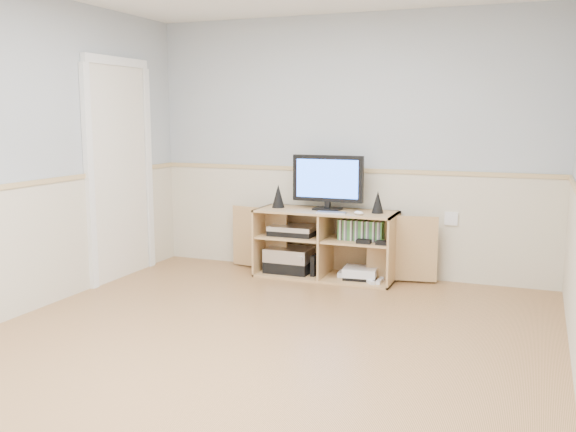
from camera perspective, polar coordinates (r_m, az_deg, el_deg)
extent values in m
cube|color=tan|center=(4.43, -3.01, -11.64)|extent=(4.00, 4.50, 0.02)
cube|color=#9EA6AB|center=(5.31, -23.37, 5.01)|extent=(0.02, 4.50, 2.50)
cube|color=#9EA6AB|center=(6.28, 5.45, 6.21)|extent=(4.00, 0.02, 2.50)
cube|color=beige|center=(6.35, 5.31, -0.58)|extent=(4.00, 0.01, 1.00)
cube|color=tan|center=(6.27, 5.36, 4.10)|extent=(4.00, 0.02, 0.04)
cube|color=white|center=(6.30, -14.74, 3.68)|extent=(0.03, 0.82, 2.00)
cube|color=tan|center=(6.23, 3.34, -5.34)|extent=(1.34, 0.50, 0.02)
cube|color=tan|center=(6.11, 3.39, 0.40)|extent=(1.34, 0.50, 0.02)
cube|color=tan|center=(6.39, -2.26, -2.08)|extent=(0.02, 0.50, 0.65)
cube|color=tan|center=(6.00, 9.36, -2.93)|extent=(0.02, 0.50, 0.65)
cube|color=tan|center=(6.39, 4.03, -2.10)|extent=(1.34, 0.02, 0.65)
cube|color=tan|center=(6.16, 3.36, -2.50)|extent=(0.02, 0.48, 0.61)
cube|color=tan|center=(6.26, 0.46, -1.79)|extent=(0.64, 0.46, 0.02)
cube|color=tan|center=(6.06, 6.37, -2.21)|extent=(0.64, 0.46, 0.02)
cube|color=tan|center=(6.48, -2.55, -1.93)|extent=(0.64, 0.13, 0.61)
cube|color=tan|center=(6.05, 10.09, -2.85)|extent=(0.64, 0.13, 0.61)
cube|color=black|center=(6.15, 3.53, 0.64)|extent=(0.26, 0.18, 0.02)
cube|color=black|center=(6.14, 3.54, 1.01)|extent=(0.05, 0.04, 0.06)
cube|color=black|center=(6.11, 3.56, 3.35)|extent=(0.69, 0.05, 0.44)
cube|color=#3069FF|center=(6.09, 3.48, 3.32)|extent=(0.61, 0.01, 0.36)
cone|color=black|center=(6.28, -0.87, 1.79)|extent=(0.12, 0.12, 0.23)
cone|color=black|center=(5.98, 7.98, 1.23)|extent=(0.11, 0.11, 0.21)
cube|color=silver|center=(5.94, 3.89, 0.31)|extent=(0.28, 0.13, 0.01)
ellipsoid|color=white|center=(5.87, 6.29, 0.28)|extent=(0.11, 0.10, 0.04)
cube|color=black|center=(6.34, 0.12, -4.48)|extent=(0.44, 0.33, 0.11)
cube|color=silver|center=(6.31, 0.12, -3.42)|extent=(0.44, 0.33, 0.13)
cube|color=black|center=(6.25, 0.46, -1.48)|extent=(0.44, 0.31, 0.05)
cube|color=silver|center=(6.24, 0.46, -1.05)|extent=(0.44, 0.31, 0.05)
cube|color=black|center=(6.19, 2.37, -4.39)|extent=(0.04, 0.14, 0.20)
cube|color=white|center=(6.19, 5.49, -5.17)|extent=(0.23, 0.18, 0.05)
cube|color=black|center=(6.11, 6.45, -5.43)|extent=(0.32, 0.27, 0.03)
cube|color=white|center=(6.10, 6.46, -4.93)|extent=(0.33, 0.29, 0.08)
cube|color=white|center=(5.99, 8.11, -5.76)|extent=(0.04, 0.14, 0.03)
cube|color=white|center=(6.14, 8.27, -5.39)|extent=(0.09, 0.15, 0.03)
cube|color=#3F8C3F|center=(6.01, 6.53, -1.28)|extent=(0.42, 0.13, 0.19)
cube|color=white|center=(6.12, 14.31, -0.22)|extent=(0.12, 0.03, 0.12)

